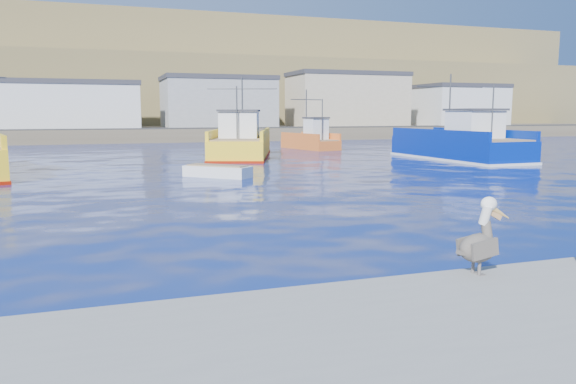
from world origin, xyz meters
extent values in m
plane|color=#071051|center=(0.00, 0.00, 0.00)|extent=(260.00, 260.00, 0.00)
cube|color=brown|center=(0.00, 72.00, 0.80)|extent=(160.00, 30.00, 1.60)
cube|color=brown|center=(0.00, 98.00, 6.00)|extent=(180.00, 40.00, 14.00)
cube|color=brown|center=(0.00, 118.00, 11.00)|extent=(200.00, 40.00, 24.00)
cube|color=#2D2D2D|center=(0.00, 61.00, 1.65)|extent=(150.00, 5.00, 0.10)
cube|color=silver|center=(-10.00, 67.00, 4.35)|extent=(18.00, 11.00, 5.50)
cube|color=#333338|center=(-10.00, 67.00, 7.40)|extent=(18.36, 11.22, 0.60)
cube|color=gray|center=(10.00, 67.00, 4.85)|extent=(15.00, 10.00, 6.50)
cube|color=#333338|center=(10.00, 67.00, 8.40)|extent=(15.30, 10.20, 0.60)
cube|color=tan|center=(30.00, 67.00, 5.35)|extent=(17.00, 9.00, 7.50)
cube|color=#333338|center=(30.00, 67.00, 9.40)|extent=(17.34, 9.18, 0.60)
cube|color=silver|center=(50.00, 67.00, 4.60)|extent=(13.00, 10.00, 6.00)
cube|color=#333338|center=(50.00, 67.00, 7.90)|extent=(13.26, 10.20, 0.60)
cube|color=yellow|center=(4.78, 32.56, 0.78)|extent=(7.84, 12.70, 1.56)
cube|color=yellow|center=(6.62, 31.93, 1.91)|extent=(4.08, 11.20, 0.70)
cube|color=yellow|center=(2.94, 33.20, 1.91)|extent=(4.08, 11.20, 0.70)
cube|color=#961603|center=(4.78, 32.56, 0.05)|extent=(7.99, 12.95, 0.25)
cube|color=#8C7251|center=(4.78, 32.56, 1.61)|extent=(7.37, 12.14, 0.10)
cube|color=white|center=(4.19, 30.86, 2.66)|extent=(3.72, 3.78, 2.00)
cube|color=#333338|center=(4.19, 30.86, 3.76)|extent=(4.04, 4.19, 0.15)
cylinder|color=#4C4C4C|center=(5.17, 33.70, 4.06)|extent=(0.15, 0.15, 5.00)
cylinder|color=#4C4C4C|center=(3.60, 29.16, 3.56)|extent=(0.13, 0.13, 4.00)
cylinder|color=#4C4C4C|center=(5.17, 33.70, 5.56)|extent=(5.51, 1.97, 0.08)
cube|color=navy|center=(20.28, 25.12, 0.81)|extent=(4.70, 12.62, 1.63)
cube|color=navy|center=(22.34, 25.17, 1.98)|extent=(0.58, 12.26, 0.70)
cube|color=navy|center=(18.23, 25.07, 1.98)|extent=(0.58, 12.26, 0.70)
cube|color=silver|center=(20.28, 25.12, 0.05)|extent=(4.79, 12.87, 0.25)
cube|color=#8C7251|center=(20.28, 25.12, 1.68)|extent=(4.34, 12.11, 0.10)
cube|color=white|center=(20.33, 23.24, 2.73)|extent=(3.14, 3.20, 2.00)
cube|color=#333338|center=(20.33, 23.24, 3.83)|extent=(3.37, 3.59, 0.15)
cylinder|color=#4C4C4C|center=(20.25, 26.37, 4.13)|extent=(0.12, 0.12, 5.00)
cylinder|color=#4C4C4C|center=(20.38, 21.37, 3.63)|extent=(0.10, 0.10, 4.00)
cylinder|color=#4C4C4C|center=(20.25, 26.37, 5.63)|extent=(6.13, 0.24, 0.08)
cube|color=orange|center=(13.82, 40.51, 0.46)|extent=(4.11, 7.44, 0.91)
cube|color=orange|center=(15.03, 40.78, 1.26)|extent=(1.66, 6.76, 0.70)
cube|color=orange|center=(12.61, 40.24, 1.26)|extent=(1.66, 6.76, 0.70)
cube|color=#8C7251|center=(13.82, 40.51, 0.96)|extent=(3.84, 7.12, 0.10)
cube|color=white|center=(14.05, 39.48, 2.01)|extent=(2.18, 2.12, 2.00)
cube|color=#333338|center=(14.05, 39.48, 3.11)|extent=(2.36, 2.35, 0.15)
cylinder|color=#4C4C4C|center=(13.67, 41.20, 3.41)|extent=(0.14, 0.14, 5.00)
cylinder|color=#4C4C4C|center=(14.28, 38.45, 2.91)|extent=(0.12, 0.12, 4.00)
cylinder|color=#4C4C4C|center=(13.67, 41.20, 4.91)|extent=(3.62, 0.88, 0.08)
cube|color=silver|center=(-0.04, 18.86, 0.24)|extent=(3.71, 3.57, 0.76)
cube|color=#8C7251|center=(-0.04, 18.86, 0.65)|extent=(3.23, 3.11, 0.08)
cube|color=silver|center=(21.81, 33.39, 0.28)|extent=(3.84, 4.52, 0.89)
cube|color=#8C7251|center=(21.81, 33.39, 0.76)|extent=(3.31, 3.97, 0.09)
cylinder|color=#595451|center=(0.40, -3.48, 0.64)|extent=(0.07, 0.07, 0.28)
cube|color=#595451|center=(0.45, -3.48, 0.51)|extent=(0.15, 0.12, 0.02)
cylinder|color=#595451|center=(0.39, -3.31, 0.64)|extent=(0.07, 0.07, 0.28)
cube|color=#595451|center=(0.44, -3.30, 0.51)|extent=(0.15, 0.12, 0.02)
ellipsoid|color=#38332D|center=(0.42, -3.39, 1.01)|extent=(0.84, 0.53, 0.56)
cube|color=#38332D|center=(0.41, -3.61, 1.03)|extent=(0.63, 0.10, 0.41)
cube|color=#38332D|center=(0.38, -3.18, 1.03)|extent=(0.63, 0.10, 0.41)
cube|color=#38332D|center=(0.06, -3.41, 0.94)|extent=(0.22, 0.16, 0.12)
cylinder|color=#38332D|center=(0.61, -3.38, 1.31)|extent=(0.21, 0.30, 0.44)
cylinder|color=white|center=(0.56, -3.39, 1.64)|extent=(0.19, 0.30, 0.42)
ellipsoid|color=white|center=(0.62, -3.38, 1.85)|extent=(0.34, 0.27, 0.28)
cone|color=gold|center=(0.88, -3.37, 1.67)|extent=(0.57, 0.17, 0.39)
cube|color=tan|center=(0.77, -3.37, 1.63)|extent=(0.34, 0.07, 0.24)
camera|label=1|loc=(-6.37, -12.10, 3.55)|focal=35.00mm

